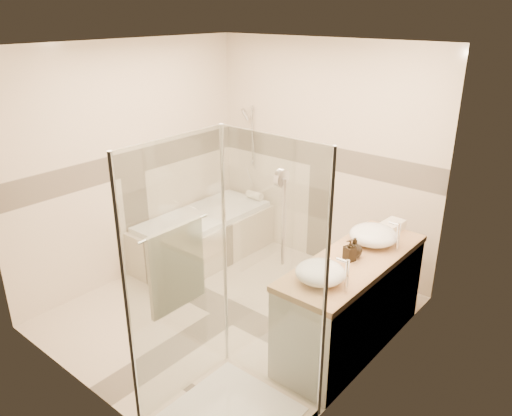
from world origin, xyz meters
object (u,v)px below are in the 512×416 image
Objects in this scene: bathtub at (204,234)px; amenity_bottle_b at (354,248)px; vessel_sink_far at (320,272)px; amenity_bottle_a at (350,250)px; shower_enclosure at (225,354)px; vanity at (351,302)px; vessel_sink_near at (373,235)px.

amenity_bottle_b is (2.13, -0.34, 0.63)m from bathtub.
amenity_bottle_a reaches higher than vessel_sink_far.
vanity is at bearing 77.03° from shower_enclosure.
amenity_bottle_a is (0.00, 0.44, 0.02)m from vessel_sink_far.
shower_enclosure is 0.92m from vessel_sink_far.
vessel_sink_near reaches higher than vessel_sink_far.
vessel_sink_far is 0.44m from amenity_bottle_a.
shower_enclosure reaches higher than vanity.
vanity reaches higher than bathtub.
vanity is 0.51m from amenity_bottle_b.
shower_enclosure reaches higher than vessel_sink_far.
vanity is 1.31m from shower_enclosure.
amenity_bottle_b reaches higher than vessel_sink_far.
vessel_sink_near is 0.33m from amenity_bottle_b.
vessel_sink_far is (0.00, -0.84, -0.01)m from vessel_sink_near.
bathtub is 2.37m from vessel_sink_far.
vessel_sink_far reaches higher than vanity.
amenity_bottle_a is at bearing -108.41° from vanity.
vessel_sink_near reaches higher than vanity.
vessel_sink_far reaches higher than bathtub.
bathtub is at bearing 138.90° from shower_enclosure.
vessel_sink_near is 2.42× the size of amenity_bottle_b.
vessel_sink_far is 2.21× the size of amenity_bottle_b.
vanity is 3.88× the size of vessel_sink_near.
vessel_sink_near is 1.09× the size of vessel_sink_far.
amenity_bottle_a is (0.00, -0.41, 0.01)m from vessel_sink_near.
vessel_sink_far is at bearing 70.56° from shower_enclosure.
vanity is 0.71m from vessel_sink_far.
vessel_sink_near is (0.27, 1.62, 0.43)m from shower_enclosure.
amenity_bottle_b is at bearing -8.97° from bathtub.
amenity_bottle_b is at bearing 145.57° from vanity.
vessel_sink_near is 0.41m from amenity_bottle_a.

